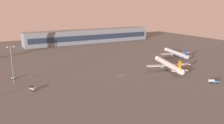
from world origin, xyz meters
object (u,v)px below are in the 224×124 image
Objects in this scene: airplane_near_gate at (168,65)px; apron_light_west at (12,62)px; airplane_taxiway_distant at (176,53)px; maintenance_van at (33,88)px; fuel_truck at (214,81)px; pushback_tug at (13,77)px.

apron_light_west is at bearing -174.02° from airplane_near_gate.
maintenance_van is (-132.41, -27.33, -2.52)m from airplane_taxiway_distant.
airplane_taxiway_distant is at bearing 4.14° from apron_light_west.
airplane_taxiway_distant reaches higher than fuel_truck.
pushback_tug is at bearing 77.35° from maintenance_van.
airplane_taxiway_distant is 11.50× the size of pushback_tug.
airplane_near_gate is at bearing -145.74° from fuel_truck.
fuel_truck is 0.28× the size of apron_light_west.
airplane_near_gate is 105.42m from apron_light_west.
pushback_tug is 16.39m from apron_light_west.
airplane_near_gate is 95.38m from maintenance_van.
airplane_taxiway_distant is 8.23× the size of maintenance_van.
pushback_tug is at bearing 85.93° from apron_light_west.
airplane_near_gate is 107.01m from pushback_tug.
apron_light_west is (-0.77, -10.74, 12.35)m from pushback_tug.
airplane_taxiway_distant is at bearing 57.81° from airplane_near_gate.
apron_light_west reaches higher than airplane_taxiway_distant.
pushback_tug is 0.50× the size of fuel_truck.
maintenance_van is 107.41m from fuel_truck.
airplane_taxiway_distant is 74.90m from fuel_truck.
maintenance_van is at bearing -164.77° from airplane_near_gate.
fuel_truck is (106.51, -67.95, 0.30)m from pushback_tug.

